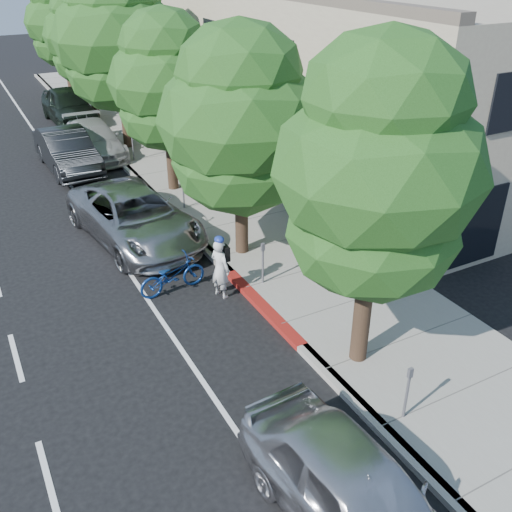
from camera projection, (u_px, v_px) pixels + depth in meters
ground at (281, 328)px, 14.66m from camera, size 120.00×120.00×0.00m
sidewalk at (227, 200)px, 21.76m from camera, size 4.60×56.00×0.15m
curb at (170, 212)px, 20.80m from camera, size 0.30×56.00×0.15m
curb_red_segment at (263, 307)px, 15.40m from camera, size 0.32×4.00×0.15m
storefront_building at (267, 52)px, 30.85m from camera, size 10.00×36.00×7.00m
street_tree_0 at (377, 174)px, 11.22m from camera, size 4.31×4.31×7.52m
street_tree_1 at (240, 122)px, 16.07m from camera, size 4.75×4.75×7.06m
street_tree_2 at (166, 83)px, 20.71m from camera, size 4.23×4.23×6.88m
street_tree_3 at (117, 39)px, 24.98m from camera, size 5.60×5.60×8.28m
street_tree_4 at (86, 36)px, 29.90m from camera, size 4.37×4.37×7.13m
street_tree_5 at (62, 23)px, 34.52m from camera, size 4.38×4.38×7.18m
cyclist at (220, 268)px, 15.62m from camera, size 0.61×0.74×1.74m
bicycle at (172, 275)px, 15.98m from camera, size 2.04×0.89×1.04m
silver_suv at (135, 217)px, 18.64m from camera, size 3.57×6.37×1.68m
dark_sedan at (67, 151)px, 24.53m from camera, size 2.02×5.25×1.71m
white_pickup at (95, 140)px, 26.24m from camera, size 2.18×5.20×1.50m
dark_suv_far at (69, 106)px, 31.00m from camera, size 2.34×5.51×1.86m
near_car_a at (355, 496)px, 9.24m from camera, size 2.29×5.00×1.66m
pedestrian at (302, 196)px, 19.79m from camera, size 1.02×0.95×1.67m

